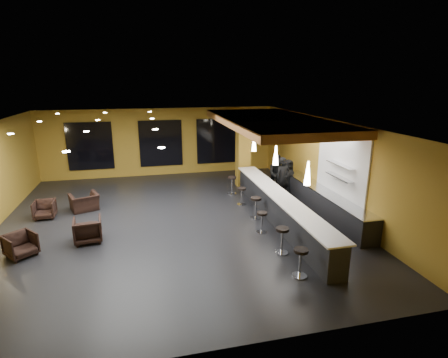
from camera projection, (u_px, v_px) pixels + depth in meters
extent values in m
cube|color=black|center=(174.00, 222.00, 12.68)|extent=(12.00, 13.00, 0.10)
cube|color=black|center=(169.00, 122.00, 11.68)|extent=(12.00, 13.00, 0.10)
cube|color=olive|center=(161.00, 142.00, 18.31)|extent=(12.00, 0.10, 3.50)
cube|color=olive|center=(204.00, 271.00, 6.05)|extent=(12.00, 0.10, 3.50)
cube|color=olive|center=(329.00, 165.00, 13.50)|extent=(0.10, 13.00, 3.50)
cube|color=#94592B|center=(271.00, 121.00, 13.54)|extent=(3.60, 8.00, 0.28)
cube|color=black|center=(90.00, 146.00, 17.45)|extent=(2.20, 0.06, 2.40)
cube|color=black|center=(161.00, 143.00, 18.22)|extent=(2.20, 0.06, 2.40)
cube|color=black|center=(217.00, 141.00, 18.87)|extent=(2.20, 0.06, 2.40)
cube|color=white|center=(341.00, 165.00, 12.48)|extent=(0.06, 3.20, 2.40)
cube|color=black|center=(279.00, 209.00, 12.39)|extent=(0.60, 8.00, 1.00)
cube|color=white|center=(279.00, 195.00, 12.25)|extent=(0.78, 8.10, 0.05)
cube|color=black|center=(323.00, 202.00, 13.32)|extent=(0.70, 6.00, 0.86)
cube|color=silver|center=(324.00, 191.00, 13.19)|extent=(0.72, 6.00, 0.03)
cube|color=silver|center=(340.00, 177.00, 12.37)|extent=(0.30, 1.50, 0.03)
cube|color=silver|center=(341.00, 165.00, 12.25)|extent=(0.30, 1.50, 0.03)
cube|color=olive|center=(243.00, 150.00, 16.35)|extent=(0.60, 0.60, 3.50)
cone|color=white|center=(308.00, 173.00, 10.01)|extent=(0.20, 0.20, 0.70)
cone|color=white|center=(276.00, 155.00, 12.34)|extent=(0.20, 0.20, 0.70)
cone|color=white|center=(254.00, 143.00, 14.68)|extent=(0.20, 0.20, 0.70)
imported|color=black|center=(283.00, 179.00, 14.68)|extent=(0.72, 0.52, 1.82)
imported|color=black|center=(277.00, 174.00, 15.56)|extent=(0.99, 0.85, 1.75)
imported|color=black|center=(288.00, 177.00, 15.45)|extent=(0.87, 0.68, 1.56)
imported|color=black|center=(21.00, 245.00, 10.06)|extent=(1.06, 1.07, 0.70)
imported|color=black|center=(88.00, 230.00, 10.97)|extent=(0.91, 0.94, 0.77)
imported|color=black|center=(45.00, 209.00, 12.82)|extent=(0.75, 0.77, 0.67)
imported|color=black|center=(84.00, 202.00, 13.59)|extent=(1.26, 1.19, 0.66)
cylinder|color=silver|center=(299.00, 276.00, 9.10)|extent=(0.40, 0.40, 0.03)
cylinder|color=silver|center=(300.00, 264.00, 9.00)|extent=(0.07, 0.07, 0.69)
cylinder|color=black|center=(301.00, 251.00, 8.90)|extent=(0.38, 0.38, 0.08)
cylinder|color=silver|center=(281.00, 252.00, 10.31)|extent=(0.41, 0.41, 0.03)
cylinder|color=silver|center=(282.00, 241.00, 10.21)|extent=(0.07, 0.07, 0.71)
cylinder|color=black|center=(283.00, 229.00, 10.11)|extent=(0.39, 0.39, 0.08)
cylinder|color=silver|center=(261.00, 232.00, 11.69)|extent=(0.36, 0.36, 0.03)
cylinder|color=silver|center=(262.00, 223.00, 11.60)|extent=(0.06, 0.06, 0.64)
cylinder|color=black|center=(262.00, 213.00, 11.51)|extent=(0.35, 0.35, 0.07)
cylinder|color=silver|center=(255.00, 218.00, 12.88)|extent=(0.41, 0.41, 0.03)
cylinder|color=silver|center=(256.00, 209.00, 12.78)|extent=(0.07, 0.07, 0.72)
cylinder|color=black|center=(256.00, 199.00, 12.67)|extent=(0.39, 0.39, 0.08)
cylinder|color=silver|center=(241.00, 204.00, 14.25)|extent=(0.37, 0.37, 0.03)
cylinder|color=silver|center=(242.00, 197.00, 14.16)|extent=(0.06, 0.06, 0.64)
cylinder|color=black|center=(242.00, 189.00, 14.06)|extent=(0.35, 0.35, 0.07)
cylinder|color=silver|center=(232.00, 194.00, 15.57)|extent=(0.41, 0.41, 0.03)
cylinder|color=silver|center=(232.00, 186.00, 15.47)|extent=(0.07, 0.07, 0.71)
cylinder|color=black|center=(232.00, 178.00, 15.36)|extent=(0.39, 0.39, 0.08)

